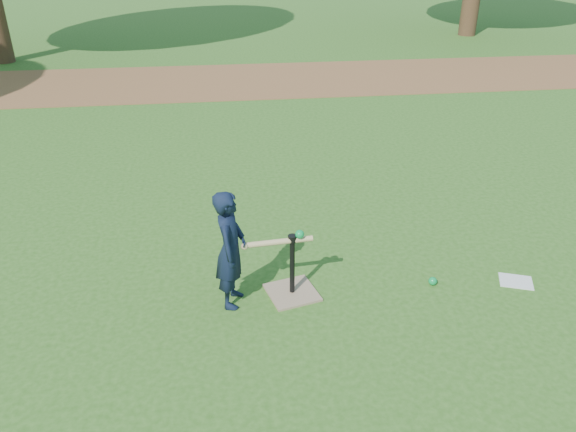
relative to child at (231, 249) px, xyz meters
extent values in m
plane|color=#285116|center=(0.91, 0.31, -0.55)|extent=(80.00, 80.00, 0.00)
cube|color=brown|center=(0.91, 7.81, -0.54)|extent=(24.00, 3.00, 0.01)
imported|color=black|center=(0.00, 0.00, 0.00)|extent=(0.34, 0.45, 1.09)
sphere|color=#0C873E|center=(1.87, 0.02, -0.51)|extent=(0.08, 0.08, 0.08)
cube|color=silver|center=(2.68, -0.03, -0.54)|extent=(0.36, 0.32, 0.01)
cube|color=#91755C|center=(0.54, 0.05, -0.54)|extent=(0.52, 0.52, 0.02)
cylinder|color=black|center=(0.54, 0.05, -0.25)|extent=(0.05, 0.05, 0.55)
cylinder|color=black|center=(0.54, 0.05, 0.04)|extent=(0.08, 0.08, 0.06)
cylinder|color=tan|center=(0.42, 0.03, 0.03)|extent=(0.60, 0.10, 0.05)
sphere|color=tan|center=(0.12, -0.01, 0.03)|extent=(0.06, 0.06, 0.06)
sphere|color=#0C873E|center=(0.60, 0.04, 0.09)|extent=(0.08, 0.08, 0.08)
camera|label=1|loc=(-0.03, -4.14, 2.50)|focal=35.00mm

